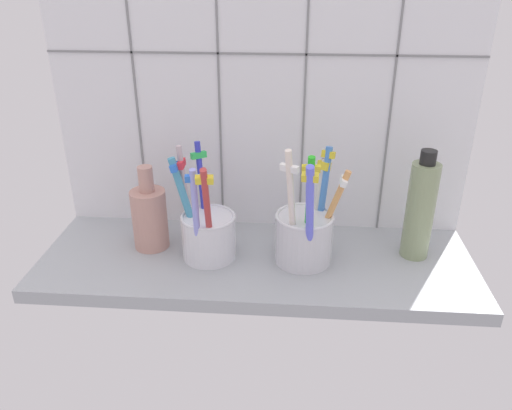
{
  "coord_description": "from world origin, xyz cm",
  "views": [
    {
      "loc": [
        5.03,
        -64.27,
        42.14
      ],
      "look_at": [
        0.0,
        0.08,
        10.69
      ],
      "focal_mm": 35.65,
      "sensor_mm": 36.0,
      "label": 1
    }
  ],
  "objects_px": {
    "toothbrush_cup_right": "(305,232)",
    "toothbrush_cup_left": "(207,231)",
    "ceramic_vase": "(150,216)",
    "soap_bottle": "(420,209)"
  },
  "relations": [
    {
      "from": "toothbrush_cup_right",
      "to": "toothbrush_cup_left",
      "type": "bearing_deg",
      "value": 179.9
    },
    {
      "from": "toothbrush_cup_right",
      "to": "ceramic_vase",
      "type": "bearing_deg",
      "value": 174.11
    },
    {
      "from": "toothbrush_cup_left",
      "to": "toothbrush_cup_right",
      "type": "height_order",
      "value": "toothbrush_cup_right"
    },
    {
      "from": "soap_bottle",
      "to": "ceramic_vase",
      "type": "bearing_deg",
      "value": -179.33
    },
    {
      "from": "toothbrush_cup_left",
      "to": "toothbrush_cup_right",
      "type": "distance_m",
      "value": 0.14
    },
    {
      "from": "toothbrush_cup_right",
      "to": "ceramic_vase",
      "type": "height_order",
      "value": "toothbrush_cup_right"
    },
    {
      "from": "ceramic_vase",
      "to": "soap_bottle",
      "type": "bearing_deg",
      "value": 0.67
    },
    {
      "from": "soap_bottle",
      "to": "toothbrush_cup_right",
      "type": "bearing_deg",
      "value": -170.06
    },
    {
      "from": "toothbrush_cup_right",
      "to": "ceramic_vase",
      "type": "relative_size",
      "value": 1.41
    },
    {
      "from": "ceramic_vase",
      "to": "soap_bottle",
      "type": "xyz_separation_m",
      "value": [
        0.4,
        0.0,
        0.03
      ]
    }
  ]
}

